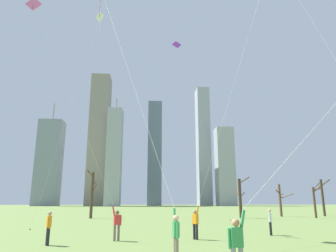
# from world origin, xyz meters

# --- Properties ---
(kite_flyer_midfield_left_teal) EXTENTS (15.74, 1.57, 17.70)m
(kite_flyer_midfield_left_teal) POSITION_xyz_m (4.30, -0.78, 4.05)
(kite_flyer_midfield_left_teal) COLOR gray
(kite_flyer_midfield_left_teal) RESTS_ON ground
(kite_flyer_foreground_right_red) EXTENTS (5.14, 11.81, 19.35)m
(kite_flyer_foreground_right_red) POSITION_xyz_m (-0.92, 4.08, 4.23)
(kite_flyer_foreground_right_red) COLOR #726656
(kite_flyer_foreground_right_red) RESTS_ON ground
(kite_flyer_midfield_right_blue) EXTENTS (6.18, 6.48, 22.22)m
(kite_flyer_midfield_right_blue) POSITION_xyz_m (2.45, 8.01, 3.32)
(kite_flyer_midfield_right_blue) COLOR black
(kite_flyer_midfield_right_blue) RESTS_ON ground
(kite_flyer_foreground_left_pink) EXTENTS (6.57, 0.53, 14.87)m
(kite_flyer_foreground_left_pink) POSITION_xyz_m (-3.56, 8.38, 3.05)
(kite_flyer_foreground_left_pink) COLOR #726656
(kite_flyer_foreground_left_pink) RESTS_ON ground
(bystander_far_off_by_trees) EXTENTS (0.33, 0.46, 1.62)m
(bystander_far_off_by_trees) POSITION_xyz_m (6.98, 10.54, 0.90)
(bystander_far_off_by_trees) COLOR black
(bystander_far_off_by_trees) RESTS_ON ground
(bystander_watching_nearby) EXTENTS (0.32, 0.47, 1.62)m
(bystander_watching_nearby) POSITION_xyz_m (-5.89, 6.88, 0.90)
(bystander_watching_nearby) COLOR black
(bystander_watching_nearby) RESTS_ON ground
(distant_kite_low_near_trees_white) EXTENTS (4.78, 0.68, 18.65)m
(distant_kite_low_near_trees_white) POSITION_xyz_m (-5.89, 15.39, 16.17)
(distant_kite_low_near_trees_white) COLOR white
(distant_kite_low_near_trees_white) RESTS_ON ground
(distant_kite_drifting_right_purple) EXTENTS (6.74, 1.69, 21.32)m
(distant_kite_drifting_right_purple) POSITION_xyz_m (3.01, 24.51, 19.14)
(distant_kite_drifting_right_purple) COLOR purple
(distant_kite_drifting_right_purple) RESTS_ON ground
(bare_tree_rightmost) EXTENTS (1.25, 3.33, 5.20)m
(bare_tree_rightmost) POSITION_xyz_m (11.57, 31.22, 2.67)
(bare_tree_rightmost) COLOR #423326
(bare_tree_rightmost) RESTS_ON ground
(bare_tree_left_of_center) EXTENTS (1.29, 2.10, 6.02)m
(bare_tree_left_of_center) POSITION_xyz_m (-7.82, 31.84, 3.13)
(bare_tree_left_of_center) COLOR #4C3828
(bare_tree_left_of_center) RESTS_ON ground
(bare_tree_leftmost) EXTENTS (2.16, 1.85, 4.56)m
(bare_tree_leftmost) POSITION_xyz_m (18.73, 34.94, 2.39)
(bare_tree_leftmost) COLOR brown
(bare_tree_leftmost) RESTS_ON ground
(bare_tree_center) EXTENTS (0.86, 2.78, 5.35)m
(bare_tree_center) POSITION_xyz_m (25.54, 35.50, 2.91)
(bare_tree_center) COLOR #423326
(bare_tree_center) RESTS_ON ground
(bare_tree_far_right_edge) EXTENTS (1.35, 1.54, 4.49)m
(bare_tree_far_right_edge) POSITION_xyz_m (21.43, 30.48, 2.32)
(bare_tree_far_right_edge) COLOR #4C3828
(bare_tree_far_right_edge) RESTS_ON ground
(skyline_slender_spire) EXTENTS (11.38, 9.54, 51.62)m
(skyline_slender_spire) POSITION_xyz_m (-48.00, 147.44, 21.10)
(skyline_slender_spire) COLOR gray
(skyline_slender_spire) RESTS_ON ground
(skyline_wide_slab) EXTENTS (6.78, 9.71, 64.87)m
(skyline_wide_slab) POSITION_xyz_m (31.64, 156.42, 32.44)
(skyline_wide_slab) COLOR #9EA3AD
(skyline_wide_slab) RESTS_ON ground
(skyline_short_annex) EXTENTS (9.53, 11.89, 67.12)m
(skyline_short_annex) POSITION_xyz_m (-24.32, 148.44, 33.56)
(skyline_short_annex) COLOR gray
(skyline_short_annex) RESTS_ON ground
(skyline_squat_block) EXTENTS (7.39, 10.24, 55.73)m
(skyline_squat_block) POSITION_xyz_m (4.60, 156.31, 27.87)
(skyline_squat_block) COLOR slate
(skyline_squat_block) RESTS_ON ground
(skyline_mid_tower_left) EXTENTS (8.65, 8.16, 38.82)m
(skyline_mid_tower_left) POSITION_xyz_m (39.63, 142.66, 19.41)
(skyline_mid_tower_left) COLOR #9EA3AD
(skyline_mid_tower_left) RESTS_ON ground
(skyline_mid_tower_right) EXTENTS (6.71, 11.24, 50.75)m
(skyline_mid_tower_right) POSITION_xyz_m (-14.84, 134.28, 22.33)
(skyline_mid_tower_right) COLOR #9EA3AD
(skyline_mid_tower_right) RESTS_ON ground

